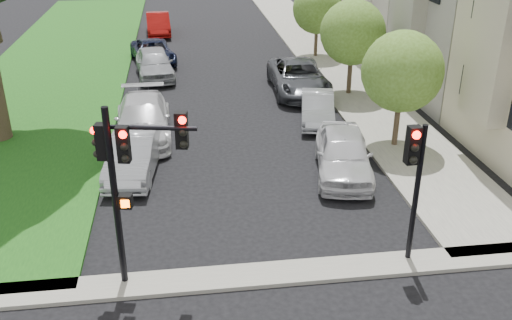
{
  "coord_description": "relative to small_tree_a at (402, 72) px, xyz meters",
  "views": [
    {
      "loc": [
        -2.06,
        -10.16,
        9.17
      ],
      "look_at": [
        0.0,
        5.0,
        2.0
      ],
      "focal_mm": 40.0,
      "sensor_mm": 36.0,
      "label": 1
    }
  ],
  "objects": [
    {
      "name": "traffic_signal_secondary",
      "position": [
        -2.51,
        -7.53,
        -0.29
      ],
      "size": [
        0.51,
        0.41,
        4.01
      ],
      "color": "black",
      "rests_on": "ground"
    },
    {
      "name": "car_parked_0",
      "position": [
        -2.71,
        -2.07,
        -2.28
      ],
      "size": [
        2.78,
        5.0,
        1.61
      ],
      "primitive_type": "imported",
      "rotation": [
        0.0,
        0.0,
        -0.2
      ],
      "color": "silver",
      "rests_on": "ground"
    },
    {
      "name": "grass_strip",
      "position": [
        -15.2,
        14.28,
        -3.03
      ],
      "size": [
        8.0,
        44.0,
        0.12
      ],
      "primitive_type": "cube",
      "color": "#1A4E15",
      "rests_on": "ground"
    },
    {
      "name": "small_tree_b",
      "position": [
        0.0,
        6.53,
        0.05
      ],
      "size": [
        3.14,
        3.14,
        4.71
      ],
      "color": "#41331E",
      "rests_on": "ground"
    },
    {
      "name": "car_parked_1",
      "position": [
        -2.42,
        3.1,
        -2.44
      ],
      "size": [
        2.14,
        4.14,
        1.3
      ],
      "primitive_type": "imported",
      "rotation": [
        0.0,
        0.0,
        -0.2
      ],
      "color": "#999BA0",
      "rests_on": "ground"
    },
    {
      "name": "sidewalk_right",
      "position": [
        0.55,
        14.28,
        -3.03
      ],
      "size": [
        3.5,
        44.0,
        0.12
      ],
      "primitive_type": "cube",
      "color": "gray",
      "rests_on": "ground"
    },
    {
      "name": "car_parked_5",
      "position": [
        -10.1,
        -1.03,
        -2.37
      ],
      "size": [
        1.99,
        4.5,
        1.44
      ],
      "primitive_type": "imported",
      "rotation": [
        0.0,
        0.0,
        -0.11
      ],
      "color": "#999BA0",
      "rests_on": "ground"
    },
    {
      "name": "traffic_signal_main",
      "position": [
        -9.62,
        -7.49,
        0.26
      ],
      "size": [
        2.38,
        0.65,
        4.85
      ],
      "color": "black",
      "rests_on": "ground"
    },
    {
      "name": "sidewalk_cross",
      "position": [
        -6.2,
        -7.72,
        -3.03
      ],
      "size": [
        60.0,
        1.0,
        0.12
      ],
      "primitive_type": "cube",
      "color": "gray",
      "rests_on": "ground"
    },
    {
      "name": "car_parked_6",
      "position": [
        -9.91,
        2.38,
        -2.3
      ],
      "size": [
        2.36,
        5.47,
        1.57
      ],
      "primitive_type": "imported",
      "rotation": [
        0.0,
        0.0,
        0.03
      ],
      "color": "silver",
      "rests_on": "ground"
    },
    {
      "name": "car_parked_8",
      "position": [
        -9.83,
        13.85,
        -2.42
      ],
      "size": [
        3.05,
        5.12,
        1.33
      ],
      "primitive_type": "imported",
      "rotation": [
        0.0,
        0.0,
        0.19
      ],
      "color": "black",
      "rests_on": "ground"
    },
    {
      "name": "car_parked_2",
      "position": [
        -2.41,
        7.29,
        -2.3
      ],
      "size": [
        2.76,
        5.75,
        1.58
      ],
      "primitive_type": "imported",
      "rotation": [
        0.0,
        0.0,
        -0.02
      ],
      "color": "#3F4247",
      "rests_on": "ground"
    },
    {
      "name": "car_parked_7",
      "position": [
        -9.67,
        10.86,
        -2.29
      ],
      "size": [
        2.42,
        4.87,
        1.59
      ],
      "primitive_type": "imported",
      "rotation": [
        0.0,
        0.0,
        0.12
      ],
      "color": "#999BA0",
      "rests_on": "ground"
    },
    {
      "name": "small_tree_c",
      "position": [
        0.0,
        13.81,
        -0.15
      ],
      "size": [
        2.95,
        2.95,
        4.42
      ],
      "color": "#41331E",
      "rests_on": "ground"
    },
    {
      "name": "car_parked_9",
      "position": [
        -9.67,
        21.47,
        -2.34
      ],
      "size": [
        1.85,
        4.64,
        1.5
      ],
      "primitive_type": "imported",
      "rotation": [
        0.0,
        0.0,
        0.06
      ],
      "color": "maroon",
      "rests_on": "ground"
    },
    {
      "name": "small_tree_a",
      "position": [
        0.0,
        0.0,
        0.0
      ],
      "size": [
        3.1,
        3.1,
        4.64
      ],
      "color": "#41331E",
      "rests_on": "ground"
    }
  ]
}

